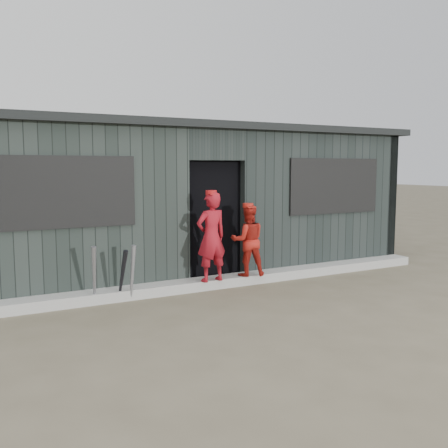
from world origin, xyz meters
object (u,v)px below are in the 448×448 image
player_grey_back (223,244)px  dugout (181,200)px  bat_right (122,276)px  player_red_left (211,237)px  bat_mid (132,273)px  bat_left (94,275)px  player_red_right (248,240)px

player_grey_back → dugout: dugout is taller
player_grey_back → dugout: bearing=-77.8°
bat_right → player_red_left: player_red_left is taller
bat_mid → bat_right: (-0.14, 0.00, -0.02)m
player_grey_back → player_red_left: bearing=47.9°
bat_left → dugout: dugout is taller
bat_left → player_red_left: (1.79, 0.01, 0.41)m
dugout → bat_mid: bearing=-129.7°
player_red_left → dugout: 1.94m
bat_right → player_red_left: 1.48m
bat_left → player_red_right: player_red_right is taller
bat_mid → player_grey_back: player_grey_back is taller
bat_mid → player_red_right: (1.96, 0.10, 0.32)m
dugout → player_red_left: bearing=-99.4°
player_red_left → dugout: size_ratio=0.17×
player_red_right → player_grey_back: size_ratio=1.01×
bat_mid → dugout: (1.57, 1.89, 0.88)m
bat_left → player_grey_back: bearing=18.2°
bat_left → player_red_left: player_red_left is taller
bat_right → player_red_left: bearing=1.2°
bat_right → player_grey_back: (2.03, 0.81, 0.18)m
player_red_right → player_red_left: bearing=23.2°
dugout → player_red_right: bearing=-77.7°
bat_right → player_grey_back: bearing=21.8°
player_red_right → bat_left: bearing=19.0°
player_red_left → player_grey_back: bearing=-133.5°
player_red_right → bat_right: bearing=19.8°
dugout → bat_left: bearing=-138.3°
player_red_left → dugout: (0.31, 1.86, 0.45)m
bat_mid → bat_right: bearing=179.8°
player_red_right → dugout: bearing=-60.7°
bat_left → bat_mid: bearing=-2.2°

